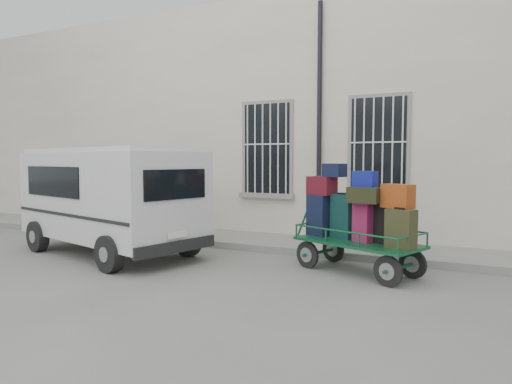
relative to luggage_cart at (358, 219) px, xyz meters
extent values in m
plane|color=slate|center=(-2.43, -0.50, -0.94)|extent=(80.00, 80.00, 0.00)
cube|color=beige|center=(-2.43, 5.00, 2.06)|extent=(24.00, 5.00, 6.00)
cylinder|color=black|center=(-1.48, 2.42, 1.86)|extent=(0.11, 0.11, 5.60)
cube|color=black|center=(-2.83, 2.48, 1.31)|extent=(1.20, 0.08, 2.20)
cube|color=gray|center=(-2.83, 2.46, 0.15)|extent=(1.45, 0.22, 0.12)
cube|color=black|center=(-0.13, 2.48, 1.31)|extent=(1.20, 0.08, 2.20)
cube|color=gray|center=(-0.13, 2.46, 0.15)|extent=(1.45, 0.22, 0.12)
cube|color=gray|center=(-2.43, 1.70, -0.86)|extent=(24.00, 1.70, 0.15)
cylinder|color=black|center=(-0.90, -0.04, -0.69)|extent=(0.47, 0.24, 0.49)
cylinder|color=gray|center=(-0.90, -0.04, -0.69)|extent=(0.28, 0.19, 0.27)
cylinder|color=black|center=(-0.61, 0.65, -0.69)|extent=(0.47, 0.24, 0.49)
cylinder|color=gray|center=(-0.61, 0.65, -0.69)|extent=(0.28, 0.19, 0.27)
cylinder|color=black|center=(0.64, -0.69, -0.69)|extent=(0.47, 0.24, 0.49)
cylinder|color=gray|center=(0.64, -0.69, -0.69)|extent=(0.28, 0.19, 0.27)
cylinder|color=black|center=(0.92, 0.00, -0.69)|extent=(0.47, 0.24, 0.49)
cylinder|color=gray|center=(0.92, 0.00, -0.69)|extent=(0.28, 0.19, 0.27)
cube|color=#135530|center=(0.01, -0.02, -0.40)|extent=(2.37, 1.74, 0.05)
cylinder|color=#135530|center=(-1.21, 0.49, -0.25)|extent=(0.28, 0.15, 0.55)
cube|color=black|center=(-0.79, 0.27, 0.00)|extent=(0.49, 0.41, 0.76)
cube|color=black|center=(-0.79, 0.27, 0.40)|extent=(0.20, 0.18, 0.03)
cube|color=#0D2E29|center=(-0.31, 0.17, 0.02)|extent=(0.50, 0.41, 0.79)
cube|color=black|center=(-0.31, 0.17, 0.43)|extent=(0.21, 0.17, 0.03)
cube|color=#8A1958|center=(0.11, -0.03, -0.04)|extent=(0.41, 0.36, 0.67)
cube|color=black|center=(0.11, -0.03, 0.31)|extent=(0.17, 0.15, 0.03)
cube|color=black|center=(0.46, -0.06, -0.03)|extent=(0.46, 0.42, 0.68)
cube|color=black|center=(0.46, -0.06, 0.32)|extent=(0.19, 0.17, 0.03)
cube|color=#292D16|center=(0.78, -0.38, -0.06)|extent=(0.51, 0.42, 0.63)
cube|color=black|center=(0.78, -0.38, 0.27)|extent=(0.21, 0.19, 0.03)
cube|color=#4E0F1E|center=(-0.75, 0.32, 0.55)|extent=(0.61, 0.50, 0.34)
cube|color=black|center=(0.15, -0.15, 0.44)|extent=(0.59, 0.44, 0.27)
cube|color=maroon|center=(0.69, -0.22, 0.44)|extent=(0.56, 0.46, 0.39)
cube|color=black|center=(-0.49, 0.23, 0.85)|extent=(0.44, 0.39, 0.24)
cube|color=navy|center=(0.12, -0.02, 0.71)|extent=(0.41, 0.35, 0.27)
cube|color=silver|center=(-5.05, -0.61, 0.31)|extent=(4.62, 2.92, 1.75)
cube|color=silver|center=(-5.05, -0.61, 1.22)|extent=(4.39, 2.73, 0.10)
cube|color=black|center=(-7.09, -0.05, 0.65)|extent=(0.60, 1.60, 0.73)
cube|color=black|center=(-5.86, -1.35, 0.60)|extent=(2.07, 0.61, 0.60)
cube|color=black|center=(-2.98, -1.18, 0.60)|extent=(0.40, 1.32, 0.54)
cube|color=black|center=(-2.98, -1.18, -0.52)|extent=(0.57, 1.76, 0.21)
cube|color=white|center=(-2.95, -1.19, -0.30)|extent=(0.14, 0.40, 0.12)
cylinder|color=black|center=(-6.65, -1.10, -0.61)|extent=(0.69, 0.38, 0.66)
cylinder|color=black|center=(-6.17, 0.63, -0.61)|extent=(0.69, 0.38, 0.66)
cylinder|color=black|center=(-3.93, -1.85, -0.61)|extent=(0.69, 0.38, 0.66)
cylinder|color=black|center=(-3.45, -0.12, -0.61)|extent=(0.69, 0.38, 0.66)
camera|label=1|loc=(1.77, -7.86, 1.03)|focal=32.00mm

